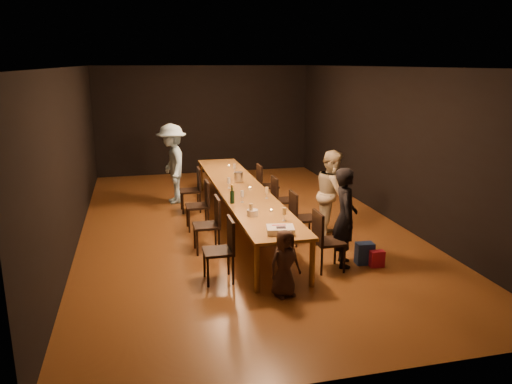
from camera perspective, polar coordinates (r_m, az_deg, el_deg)
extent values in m
plane|color=#4F2613|center=(9.74, -1.67, -3.83)|extent=(10.00, 10.00, 0.00)
cube|color=black|center=(14.26, -5.94, 8.16)|extent=(6.00, 0.04, 3.00)
cube|color=black|center=(4.74, 10.92, -5.14)|extent=(6.00, 0.04, 3.00)
cube|color=black|center=(9.25, -20.28, 3.86)|extent=(0.04, 10.00, 3.00)
cube|color=black|center=(10.41, 14.72, 5.39)|extent=(0.04, 10.00, 3.00)
cube|color=silver|center=(9.24, -1.81, 14.10)|extent=(6.00, 10.00, 0.04)
cube|color=brown|center=(9.54, -1.70, 0.30)|extent=(0.90, 6.00, 0.05)
cylinder|color=brown|center=(6.89, 0.10, -8.74)|extent=(0.08, 0.08, 0.70)
cylinder|color=brown|center=(7.11, 6.44, -8.08)|extent=(0.08, 0.08, 0.70)
cylinder|color=brown|center=(12.34, -6.30, 1.74)|extent=(0.08, 0.08, 0.70)
cylinder|color=brown|center=(12.47, -2.65, 1.94)|extent=(0.08, 0.08, 0.70)
imported|color=black|center=(7.78, 10.16, -2.86)|extent=(0.51, 0.65, 1.55)
imported|color=beige|center=(9.09, 8.74, -0.17)|extent=(0.82, 0.92, 1.58)
imported|color=#95C6E7|center=(11.27, -9.55, 3.19)|extent=(0.75, 1.20, 1.78)
imported|color=#3B2921|center=(6.77, 3.30, -8.14)|extent=(0.52, 0.41, 0.93)
cube|color=#BD1C40|center=(8.01, 13.66, -7.43)|extent=(0.23, 0.14, 0.26)
cube|color=#214292|center=(8.08, 12.30, -6.86)|extent=(0.29, 0.20, 0.34)
cube|color=white|center=(7.05, 2.80, -4.33)|extent=(0.43, 0.37, 0.09)
cube|color=black|center=(7.01, 2.88, -4.07)|extent=(0.15, 0.12, 0.00)
cube|color=red|center=(7.11, 2.63, -3.80)|extent=(0.20, 0.07, 0.00)
cylinder|color=white|center=(7.80, -0.40, -2.39)|extent=(0.23, 0.23, 0.10)
cylinder|color=silver|center=(10.03, -2.03, 1.74)|extent=(0.22, 0.22, 0.20)
cylinder|color=#B2B7B2|center=(8.04, 1.75, -2.13)|extent=(0.05, 0.05, 0.03)
cylinder|color=#B2B7B2|center=(9.48, -0.70, 0.46)|extent=(0.05, 0.05, 0.03)
cylinder|color=#B2B7B2|center=(11.54, -3.11, 3.01)|extent=(0.05, 0.05, 0.03)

